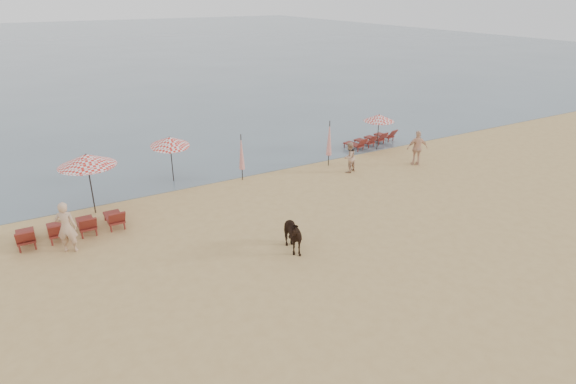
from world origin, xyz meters
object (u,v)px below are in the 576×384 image
Objects in this scene: umbrella_open_left_b at (170,141)px; lounger_cluster_right at (372,139)px; beachgoer_left at (66,227)px; lounger_cluster_left at (72,227)px; umbrella_open_left_a at (87,160)px; cow at (290,234)px; umbrella_closed_right at (329,138)px; beachgoer_right_b at (417,148)px; umbrella_closed_left at (241,152)px; beachgoer_right_a at (349,157)px; umbrella_open_right at (379,118)px.

lounger_cluster_right is at bearing -14.56° from umbrella_open_left_b.
lounger_cluster_left is at bearing -79.94° from beachgoer_left.
lounger_cluster_right is 16.28m from umbrella_open_left_a.
cow is at bearing 172.44° from beachgoer_left.
lounger_cluster_right is at bearing 11.19° from lounger_cluster_left.
lounger_cluster_right is 1.47× the size of umbrella_closed_right.
umbrella_closed_left is at bearing 8.95° from beachgoer_right_b.
umbrella_closed_left is at bearing -39.68° from umbrella_open_left_b.
beachgoer_left reaches higher than beachgoer_right_a.
umbrella_closed_right is (-3.97, -0.82, -0.41)m from umbrella_open_right.
beachgoer_right_a reaches higher than cow.
beachgoer_right_a is at bearing -154.27° from lounger_cluster_right.
umbrella_closed_left reaches higher than beachgoer_left.
umbrella_closed_right is (4.84, -0.40, 0.08)m from umbrella_closed_left.
umbrella_open_left_a is 4.37m from umbrella_open_left_b.
beachgoer_right_a is 3.87m from beachgoer_right_b.
lounger_cluster_left is 1.77× the size of umbrella_open_right.
umbrella_open_right reaches higher than lounger_cluster_right.
umbrella_closed_left reaches higher than umbrella_open_right.
umbrella_open_right is (15.77, 0.79, -0.42)m from umbrella_open_left_a.
umbrella_closed_left is at bearing -34.89° from beachgoer_right_a.
umbrella_closed_left is 1.21× the size of beachgoer_left.
lounger_cluster_right is 1.93× the size of beachgoer_right_b.
beachgoer_right_b is (0.14, -3.05, -0.98)m from umbrella_open_right.
umbrella_open_left_a is 16.12m from beachgoer_right_b.
lounger_cluster_left is 17.51m from lounger_cluster_right.
beachgoer_right_b is at bearing -155.67° from beachgoer_left.
beachgoer_right_a is 0.85× the size of beachgoer_right_b.
umbrella_open_left_b is 1.01× the size of umbrella_closed_left.
beachgoer_left is at bearing -158.39° from umbrella_closed_left.
beachgoer_left is (-17.10, -3.70, -0.96)m from umbrella_open_right.
umbrella_open_right is at bearing -166.17° from beachgoer_right_a.
beachgoer_right_a is at bearing -5.80° from umbrella_open_left_a.
umbrella_closed_right reaches higher than beachgoer_left.
umbrella_closed_right is at bearing -155.33° from umbrella_open_right.
lounger_cluster_right is at bearing 45.28° from cow.
lounger_cluster_right is at bearing -143.15° from beachgoer_left.
beachgoer_left is (-6.82, 3.89, 0.29)m from cow.
beachgoer_left is at bearing 156.98° from cow.
umbrella_open_right is 12.84m from cow.
umbrella_open_left_a reaches higher than umbrella_closed_right.
lounger_cluster_left is 17.01m from beachgoer_right_b.
cow is 7.85m from beachgoer_left.
umbrella_open_left_b reaches higher than lounger_cluster_left.
umbrella_open_left_b is 0.96× the size of umbrella_closed_right.
umbrella_closed_left is 7.37m from cow.
beachgoer_right_a is (12.14, -1.34, -1.55)m from umbrella_open_left_a.
beachgoer_left is (-0.24, -1.12, 0.54)m from lounger_cluster_left.
umbrella_open_left_b is 8.88m from cow.
lounger_cluster_right is 9.27m from umbrella_closed_left.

